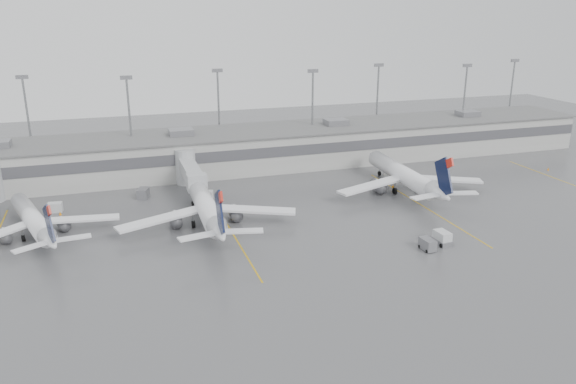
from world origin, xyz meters
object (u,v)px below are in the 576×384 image
object	(u,v)px
baggage_tug	(442,239)
jet_mid_right	(405,175)
jet_mid_left	(206,206)
jet_far_left	(34,220)

from	to	relation	value
baggage_tug	jet_mid_right	bearing A→B (deg)	70.43
jet_mid_right	baggage_tug	size ratio (longest dim) A/B	10.24
jet_mid_left	baggage_tug	bearing A→B (deg)	-28.93
jet_mid_right	baggage_tug	distance (m)	24.96
jet_mid_left	jet_mid_right	world-z (taller)	jet_mid_right
jet_mid_left	jet_mid_right	bearing A→B (deg)	8.89
jet_far_left	baggage_tug	distance (m)	61.68
jet_far_left	jet_mid_left	distance (m)	25.98
jet_far_left	jet_mid_right	world-z (taller)	jet_mid_right
jet_mid_left	jet_far_left	bearing A→B (deg)	174.78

